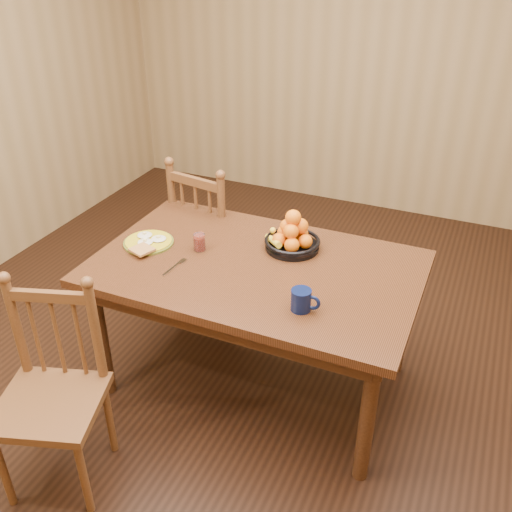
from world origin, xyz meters
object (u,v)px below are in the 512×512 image
at_px(chair_far, 213,237).
at_px(fruit_bowl, 292,237).
at_px(chair_near, 52,394).
at_px(dining_table, 256,279).
at_px(breakfast_plate, 148,242).
at_px(coffee_mug, 302,300).

xyz_separation_m(chair_far, fruit_bowl, (0.66, -0.37, 0.33)).
bearing_deg(chair_near, chair_far, 71.86).
bearing_deg(chair_near, dining_table, 40.15).
height_order(chair_near, fruit_bowl, fruit_bowl).
distance_m(chair_far, fruit_bowl, 0.83).
distance_m(chair_near, breakfast_plate, 0.92).
distance_m(dining_table, breakfast_plate, 0.61).
xyz_separation_m(chair_far, chair_near, (-0.01, -1.50, -0.02)).
bearing_deg(dining_table, fruit_bowl, 65.49).
bearing_deg(breakfast_plate, coffee_mug, -13.87).
distance_m(chair_near, coffee_mug, 1.15).
bearing_deg(chair_near, breakfast_plate, 74.81).
distance_m(dining_table, chair_near, 1.08).
bearing_deg(chair_far, coffee_mug, 145.23).
relative_size(breakfast_plate, coffee_mug, 2.26).
bearing_deg(coffee_mug, fruit_bowl, 115.07).
height_order(chair_far, fruit_bowl, chair_far).
bearing_deg(chair_far, breakfast_plate, 95.10).
xyz_separation_m(coffee_mug, fruit_bowl, (-0.23, 0.49, 0.02)).
height_order(dining_table, breakfast_plate, breakfast_plate).
relative_size(dining_table, breakfast_plate, 5.30).
relative_size(dining_table, chair_near, 1.68).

